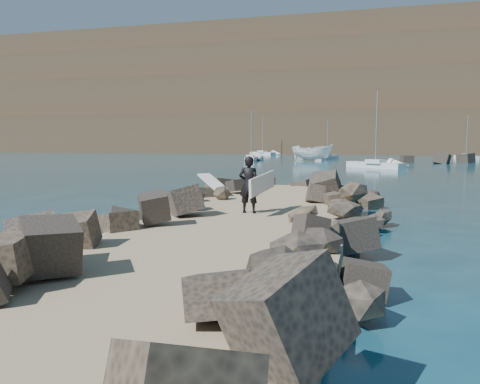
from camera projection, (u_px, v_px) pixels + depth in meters
The scene contains 14 objects.
ground at pixel (248, 237), 14.51m from camera, with size 800.00×800.00×0.00m, color #0F384C.
jetty at pixel (230, 240), 12.56m from camera, with size 6.00×26.00×0.60m, color #8C7759.
riprap_left at pixel (141, 225), 13.76m from camera, with size 2.60×22.00×1.00m, color black.
riprap_right at pixel (342, 235), 12.27m from camera, with size 2.60×22.00×1.00m, color black.
headland at pixel (387, 104), 163.81m from camera, with size 360.00×140.00×32.00m, color #2D4919.
surfboard_resting at pixel (212, 184), 20.84m from camera, with size 0.60×2.40×0.08m, color white.
boat_imported at pixel (312, 153), 70.53m from camera, with size 2.41×6.40×2.47m, color white.
surfer_with_board at pixel (251, 184), 15.26m from camera, with size 0.97×2.31×1.87m.
sailboat_c at pixel (375, 165), 51.65m from camera, with size 6.43×5.77×8.55m.
sailboat_e at pixel (263, 153), 101.23m from camera, with size 6.46×5.45×8.41m.
sailboat_b at pixel (327, 157), 77.49m from camera, with size 3.54×5.48×6.82m.
sailboat_d at pixel (466, 157), 76.26m from camera, with size 2.87×6.24×7.46m.
sailboat_a at pixel (251, 159), 69.08m from camera, with size 2.24×6.44×7.69m.
headland_buildings at pixel (411, 46), 152.62m from camera, with size 137.50×30.50×5.00m.
Camera 1 is at (3.45, -13.85, 2.94)m, focal length 35.00 mm.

